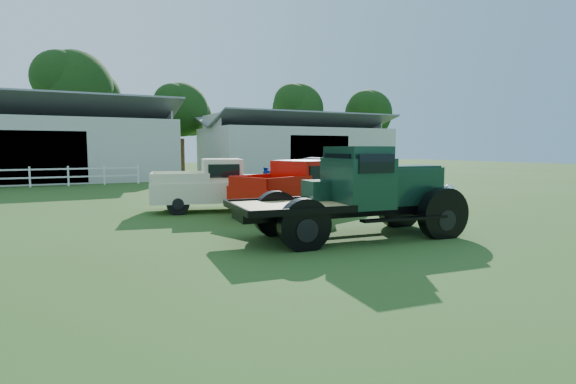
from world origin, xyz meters
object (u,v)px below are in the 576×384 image
white_pickup (219,185)px  misc_car_grey (325,172)px  vintage_flatbed (353,192)px  misc_car_blue (308,173)px  red_pickup (299,187)px

white_pickup → misc_car_grey: size_ratio=0.97×
misc_car_grey → white_pickup: bearing=100.2°
vintage_flatbed → misc_car_blue: (5.80, 12.65, -0.30)m
misc_car_blue → misc_car_grey: 1.64m
vintage_flatbed → red_pickup: 4.37m
red_pickup → misc_car_grey: size_ratio=0.99×
red_pickup → white_pickup: (-2.23, 1.99, -0.01)m
white_pickup → misc_car_blue: size_ratio=1.00×
red_pickup → misc_car_blue: (5.02, 8.36, -0.08)m
red_pickup → white_pickup: 2.99m
white_pickup → misc_car_grey: white_pickup is taller
vintage_flatbed → misc_car_blue: vintage_flatbed is taller
white_pickup → misc_car_blue: (7.25, 6.37, -0.07)m
red_pickup → misc_car_grey: bearing=33.9°
vintage_flatbed → white_pickup: vintage_flatbed is taller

